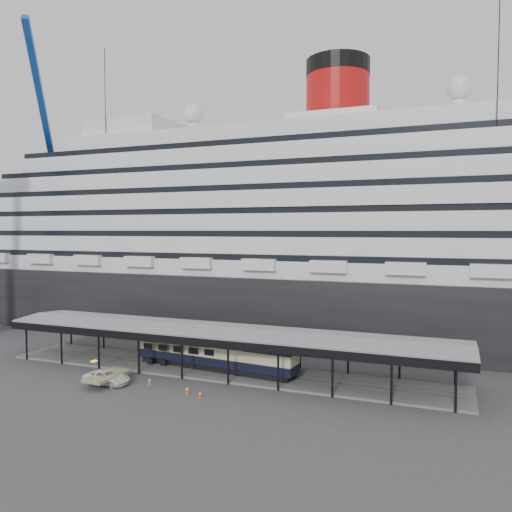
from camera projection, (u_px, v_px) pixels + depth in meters
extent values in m
plane|color=#3C3C3E|center=(201.00, 384.00, 54.75)|extent=(200.00, 200.00, 0.00)
cube|color=black|center=(289.00, 300.00, 84.24)|extent=(130.00, 30.00, 10.00)
cylinder|color=#AC0E0D|center=(338.00, 102.00, 79.63)|extent=(10.00, 10.00, 9.00)
cylinder|color=black|center=(338.00, 68.00, 79.35)|extent=(10.10, 10.10, 2.50)
sphere|color=silver|center=(194.00, 114.00, 89.09)|extent=(3.60, 3.60, 3.60)
sphere|color=silver|center=(459.00, 88.00, 73.05)|extent=(3.60, 3.60, 3.60)
cube|color=slate|center=(220.00, 371.00, 59.39)|extent=(56.00, 8.00, 0.24)
cube|color=slate|center=(218.00, 371.00, 58.71)|extent=(54.00, 0.08, 0.10)
cube|color=slate|center=(223.00, 368.00, 60.05)|extent=(54.00, 0.08, 0.10)
cube|color=black|center=(203.00, 343.00, 54.98)|extent=(56.00, 0.18, 0.90)
cube|color=black|center=(236.00, 328.00, 63.35)|extent=(56.00, 0.18, 0.90)
cube|color=slate|center=(220.00, 329.00, 59.13)|extent=(56.00, 9.00, 0.24)
cube|color=blue|center=(40.00, 93.00, 81.17)|extent=(12.92, 17.86, 16.80)
cylinder|color=black|center=(107.00, 190.00, 84.39)|extent=(0.12, 0.12, 47.21)
cylinder|color=black|center=(495.00, 175.00, 61.31)|extent=(0.12, 0.12, 47.21)
imported|color=white|center=(107.00, 377.00, 54.62)|extent=(5.34, 2.54, 1.47)
cube|color=black|center=(214.00, 366.00, 59.66)|extent=(20.15, 4.31, 0.67)
cube|color=black|center=(214.00, 359.00, 59.62)|extent=(21.14, 4.78, 1.05)
cube|color=beige|center=(214.00, 350.00, 59.56)|extent=(21.15, 4.82, 1.24)
cube|color=black|center=(214.00, 343.00, 59.52)|extent=(21.14, 4.78, 0.38)
cube|color=#D75A0B|center=(150.00, 384.00, 54.54)|extent=(0.40, 0.40, 0.03)
cone|color=#D75A0B|center=(150.00, 381.00, 54.52)|extent=(0.34, 0.34, 0.73)
cylinder|color=white|center=(150.00, 380.00, 54.52)|extent=(0.23, 0.23, 0.14)
cube|color=#FB320D|center=(200.00, 398.00, 50.03)|extent=(0.41, 0.41, 0.03)
cone|color=#FB320D|center=(200.00, 395.00, 50.01)|extent=(0.34, 0.34, 0.74)
cylinder|color=white|center=(200.00, 394.00, 50.01)|extent=(0.24, 0.24, 0.14)
cube|color=#E7440C|center=(187.00, 394.00, 51.40)|extent=(0.47, 0.47, 0.03)
cone|color=#E7440C|center=(187.00, 390.00, 51.38)|extent=(0.39, 0.39, 0.82)
cylinder|color=white|center=(187.00, 389.00, 51.38)|extent=(0.26, 0.26, 0.16)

